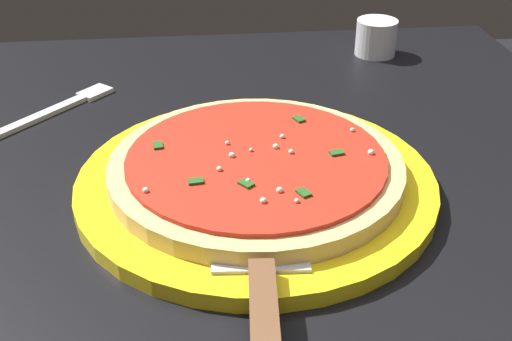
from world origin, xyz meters
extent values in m
cube|color=black|center=(-0.40, -0.29, 0.37)|extent=(0.06, 0.06, 0.75)
cube|color=black|center=(-0.40, 0.29, 0.37)|extent=(0.06, 0.06, 0.75)
cube|color=black|center=(0.00, 0.00, 0.76)|extent=(0.94, 0.72, 0.03)
cylinder|color=yellow|center=(-0.06, -0.01, 0.78)|extent=(0.31, 0.31, 0.01)
cylinder|color=#DBB26B|center=(-0.06, -0.01, 0.80)|extent=(0.25, 0.25, 0.02)
cylinder|color=red|center=(-0.06, -0.01, 0.81)|extent=(0.22, 0.22, 0.00)
sphere|color=#EFEACC|center=(-0.09, 0.01, 0.81)|extent=(0.00, 0.00, 0.00)
sphere|color=#EFEACC|center=(-0.07, -0.02, 0.81)|extent=(0.00, 0.00, 0.00)
sphere|color=#EFEACC|center=(-0.05, 0.09, 0.81)|extent=(0.01, 0.01, 0.01)
sphere|color=#EFEACC|center=(-0.01, -0.10, 0.81)|extent=(0.00, 0.00, 0.00)
sphere|color=#EFEACC|center=(0.00, 0.00, 0.81)|extent=(0.01, 0.01, 0.01)
sphere|color=#EFEACC|center=(-0.07, 0.01, 0.81)|extent=(0.01, 0.01, 0.01)
sphere|color=#EFEACC|center=(-0.02, -0.02, 0.81)|extent=(0.00, 0.00, 0.00)
sphere|color=#EFEACC|center=(0.01, -0.01, 0.81)|extent=(0.01, 0.01, 0.01)
sphere|color=#EFEACC|center=(-0.04, -0.04, 0.81)|extent=(0.00, 0.00, 0.00)
sphere|color=#EFEACC|center=(-0.08, -0.04, 0.81)|extent=(0.00, 0.00, 0.00)
sphere|color=#EFEACC|center=(0.02, 0.01, 0.81)|extent=(0.00, 0.00, 0.00)
sphere|color=#EFEACC|center=(-0.06, -0.03, 0.81)|extent=(0.01, 0.01, 0.01)
sphere|color=#EFEACC|center=(-0.09, 0.08, 0.81)|extent=(0.00, 0.00, 0.00)
sphere|color=#EFEACC|center=(-0.06, 0.02, 0.81)|extent=(0.00, 0.00, 0.00)
cube|color=#23561E|center=(-0.01, -0.02, 0.81)|extent=(0.01, 0.01, 0.00)
cube|color=#23561E|center=(-0.02, -0.06, 0.81)|extent=(0.01, 0.01, 0.00)
cube|color=#23561E|center=(0.01, 0.02, 0.81)|extent=(0.01, 0.01, 0.00)
cube|color=#23561E|center=(-0.12, 0.04, 0.81)|extent=(0.01, 0.01, 0.00)
cube|color=#23561E|center=(-0.08, -0.10, 0.81)|extent=(0.01, 0.01, 0.00)
cube|color=#23561E|center=(-0.05, 0.06, 0.81)|extent=(0.01, 0.01, 0.00)
cube|color=silver|center=(0.03, -0.02, 0.79)|extent=(0.10, 0.08, 0.00)
cube|color=brown|center=(0.14, -0.03, 0.80)|extent=(0.13, 0.03, 0.01)
cylinder|color=silver|center=(-0.37, 0.18, 0.80)|extent=(0.05, 0.05, 0.05)
cube|color=silver|center=(-0.21, -0.24, 0.78)|extent=(0.12, 0.11, 0.00)
cube|color=silver|center=(-0.28, -0.17, 0.78)|extent=(0.04, 0.04, 0.00)
camera|label=1|loc=(0.42, -0.06, 1.08)|focal=45.56mm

